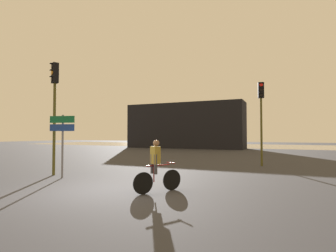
{
  "coord_description": "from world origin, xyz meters",
  "views": [
    {
      "loc": [
        5.65,
        -6.55,
        1.78
      ],
      "look_at": [
        0.5,
        5.0,
        2.2
      ],
      "focal_mm": 28.0,
      "sensor_mm": 36.0,
      "label": 1
    }
  ],
  "objects_px": {
    "traffic_light_far_right": "(261,108)",
    "direction_sign_post": "(62,134)",
    "traffic_light_near_left": "(55,98)",
    "cyclist": "(156,166)",
    "distant_building": "(185,126)"
  },
  "relations": [
    {
      "from": "traffic_light_far_right",
      "to": "traffic_light_near_left",
      "type": "distance_m",
      "value": 10.94
    },
    {
      "from": "distant_building",
      "to": "direction_sign_post",
      "type": "relative_size",
      "value": 5.99
    },
    {
      "from": "cyclist",
      "to": "traffic_light_near_left",
      "type": "bearing_deg",
      "value": -160.52
    },
    {
      "from": "traffic_light_far_right",
      "to": "direction_sign_post",
      "type": "relative_size",
      "value": 1.84
    },
    {
      "from": "traffic_light_far_right",
      "to": "direction_sign_post",
      "type": "xyz_separation_m",
      "value": [
        -7.16,
        -7.79,
        -1.52
      ]
    },
    {
      "from": "traffic_light_near_left",
      "to": "direction_sign_post",
      "type": "bearing_deg",
      "value": -179.19
    },
    {
      "from": "distant_building",
      "to": "traffic_light_far_right",
      "type": "bearing_deg",
      "value": -57.22
    },
    {
      "from": "cyclist",
      "to": "direction_sign_post",
      "type": "bearing_deg",
      "value": -157.74
    },
    {
      "from": "traffic_light_far_right",
      "to": "cyclist",
      "type": "height_order",
      "value": "traffic_light_far_right"
    },
    {
      "from": "distant_building",
      "to": "traffic_light_near_left",
      "type": "relative_size",
      "value": 3.13
    },
    {
      "from": "traffic_light_far_right",
      "to": "cyclist",
      "type": "xyz_separation_m",
      "value": [
        -2.43,
        -8.59,
        -2.49
      ]
    },
    {
      "from": "cyclist",
      "to": "distant_building",
      "type": "bearing_deg",
      "value": 140.34
    },
    {
      "from": "traffic_light_near_left",
      "to": "cyclist",
      "type": "xyz_separation_m",
      "value": [
        5.68,
        -1.25,
        -2.61
      ]
    },
    {
      "from": "direction_sign_post",
      "to": "traffic_light_near_left",
      "type": "bearing_deg",
      "value": -38.92
    },
    {
      "from": "distant_building",
      "to": "traffic_light_far_right",
      "type": "height_order",
      "value": "distant_building"
    }
  ]
}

